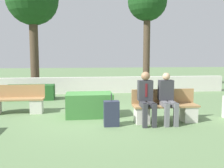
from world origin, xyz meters
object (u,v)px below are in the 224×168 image
(bench_front, at_px, (165,110))
(suitcase, at_px, (111,114))
(bench_left_side, at_px, (16,103))
(person_seated_woman, at_px, (167,96))
(tree_center_left, at_px, (147,4))
(person_seated_man, at_px, (146,95))
(tree_leftmost, at_px, (32,1))

(bench_front, distance_m, suitcase, 1.52)
(bench_front, xyz_separation_m, bench_left_side, (-4.29, 1.56, -0.00))
(bench_left_side, distance_m, suitcase, 3.32)
(bench_front, xyz_separation_m, person_seated_woman, (0.00, -0.14, 0.41))
(tree_center_left, bearing_deg, bench_left_side, -135.19)
(person_seated_man, xyz_separation_m, tree_center_left, (1.96, 7.34, 3.82))
(bench_front, xyz_separation_m, suitcase, (-1.50, -0.23, -0.01))
(suitcase, xyz_separation_m, tree_leftmost, (-3.12, 7.15, 4.21))
(bench_left_side, bearing_deg, suitcase, -41.68)
(bench_front, relative_size, person_seated_woman, 1.32)
(bench_left_side, distance_m, tree_center_left, 9.07)
(person_seated_man, distance_m, tree_center_left, 8.50)
(tree_center_left, bearing_deg, suitcase, -111.25)
(bench_left_side, xyz_separation_m, tree_center_left, (5.68, 5.64, 4.25))
(person_seated_man, height_order, tree_center_left, tree_center_left)
(suitcase, distance_m, tree_center_left, 9.04)
(bench_left_side, relative_size, person_seated_man, 1.27)
(bench_left_side, distance_m, person_seated_man, 4.12)
(bench_front, distance_m, tree_leftmost, 9.32)
(person_seated_woman, height_order, suitcase, person_seated_woman)
(bench_left_side, xyz_separation_m, suitcase, (2.79, -1.79, -0.01))
(person_seated_woman, relative_size, suitcase, 1.58)
(person_seated_woman, distance_m, tree_center_left, 8.41)
(person_seated_woman, height_order, tree_center_left, tree_center_left)
(bench_left_side, xyz_separation_m, tree_leftmost, (-0.33, 5.36, 4.20))
(bench_left_side, distance_m, person_seated_woman, 4.64)
(person_seated_man, height_order, suitcase, person_seated_man)
(bench_front, distance_m, bench_left_side, 4.57)
(bench_front, relative_size, tree_center_left, 0.31)
(person_seated_man, relative_size, suitcase, 1.62)
(person_seated_woman, bearing_deg, tree_center_left, 79.29)
(person_seated_man, relative_size, tree_leftmost, 0.23)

